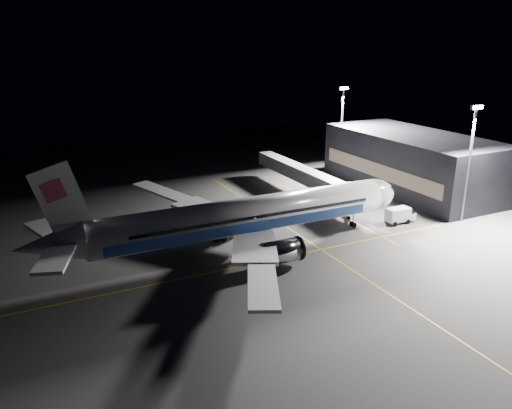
{
  "coord_description": "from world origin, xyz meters",
  "views": [
    {
      "loc": [
        -30.44,
        -65.72,
        31.11
      ],
      "look_at": [
        2.76,
        2.27,
        6.0
      ],
      "focal_mm": 35.0,
      "sensor_mm": 36.0,
      "label": 1
    }
  ],
  "objects": [
    {
      "name": "safety_cone_c",
      "position": [
        -8.0,
        14.0,
        0.32
      ],
      "size": [
        0.43,
        0.43,
        0.64
      ],
      "primitive_type": "cone",
      "color": "#D84409",
      "rests_on": "ground"
    },
    {
      "name": "service_truck",
      "position": [
        29.15,
        -2.04,
        1.51
      ],
      "size": [
        5.56,
        2.54,
        2.83
      ],
      "rotation": [
        0.0,
        0.0,
        -0.01
      ],
      "color": "silver",
      "rests_on": "ground"
    },
    {
      "name": "floodlight_mast_north",
      "position": [
        40.0,
        31.99,
        12.37
      ],
      "size": [
        2.4,
        0.68,
        20.7
      ],
      "color": "#59595E",
      "rests_on": "ground"
    },
    {
      "name": "baggage_tug",
      "position": [
        2.06,
        15.42,
        0.75
      ],
      "size": [
        2.38,
        1.99,
        1.62
      ],
      "rotation": [
        0.0,
        0.0,
        0.1
      ],
      "color": "black",
      "rests_on": "ground"
    },
    {
      "name": "guide_line_main",
      "position": [
        10.0,
        0.0,
        0.01
      ],
      "size": [
        0.25,
        80.0,
        0.01
      ],
      "primitive_type": "cube",
      "color": "gold",
      "rests_on": "ground"
    },
    {
      "name": "safety_cone_a",
      "position": [
        0.89,
        10.77,
        0.32
      ],
      "size": [
        0.43,
        0.43,
        0.64
      ],
      "primitive_type": "cone",
      "color": "#D84409",
      "rests_on": "ground"
    },
    {
      "name": "airliner",
      "position": [
        -1.08,
        0.0,
        5.16
      ],
      "size": [
        61.48,
        54.22,
        16.64
      ],
      "color": "silver",
      "rests_on": "ground"
    },
    {
      "name": "floodlight_mast_south",
      "position": [
        40.0,
        -6.01,
        12.37
      ],
      "size": [
        2.4,
        0.67,
        20.7
      ],
      "color": "#59595E",
      "rests_on": "ground"
    },
    {
      "name": "terminal",
      "position": [
        45.98,
        14.0,
        6.0
      ],
      "size": [
        18.12,
        40.0,
        12.0
      ],
      "color": "black",
      "rests_on": "ground"
    },
    {
      "name": "guide_line_side",
      "position": [
        22.0,
        10.0,
        0.01
      ],
      "size": [
        0.25,
        40.0,
        0.01
      ],
      "primitive_type": "cube",
      "color": "gold",
      "rests_on": "ground"
    },
    {
      "name": "ground",
      "position": [
        0.0,
        0.0,
        0.0
      ],
      "size": [
        200.0,
        200.0,
        0.0
      ],
      "primitive_type": "plane",
      "color": "#4C4C4F",
      "rests_on": "ground"
    },
    {
      "name": "safety_cone_b",
      "position": [
        4.57,
        8.61,
        0.33
      ],
      "size": [
        0.44,
        0.44,
        0.66
      ],
      "primitive_type": "cone",
      "color": "#D84409",
      "rests_on": "ground"
    },
    {
      "name": "jet_bridge",
      "position": [
        22.0,
        18.06,
        4.58
      ],
      "size": [
        3.6,
        34.4,
        6.3
      ],
      "color": "#B2B2B7",
      "rests_on": "ground"
    },
    {
      "name": "guide_line_cross",
      "position": [
        0.0,
        -6.0,
        0.01
      ],
      "size": [
        70.0,
        0.25,
        0.01
      ],
      "primitive_type": "cube",
      "color": "gold",
      "rests_on": "ground"
    }
  ]
}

